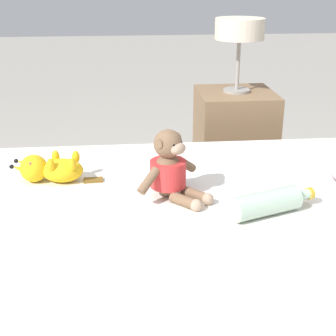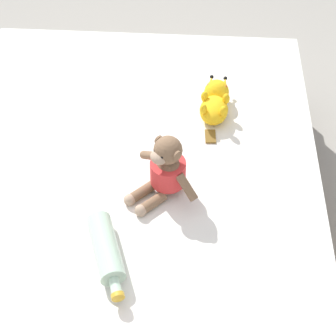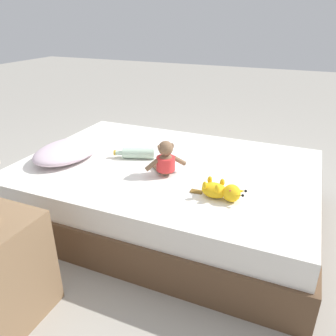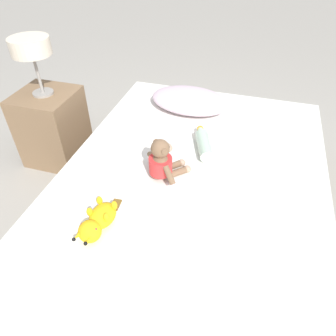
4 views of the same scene
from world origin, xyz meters
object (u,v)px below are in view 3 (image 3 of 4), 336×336
at_px(plush_monkey, 165,161).
at_px(glass_bottle, 138,153).
at_px(bed, 167,191).
at_px(plush_yellow_creature, 222,191).
at_px(pillow, 68,151).

distance_m(plush_monkey, glass_bottle, 0.34).
bearing_deg(plush_monkey, bed, 18.38).
bearing_deg(plush_yellow_creature, plush_monkey, 68.28).
bearing_deg(bed, pillow, 104.87).
xyz_separation_m(bed, pillow, (-0.19, 0.70, 0.27)).
bearing_deg(plush_yellow_creature, glass_bottle, 64.98).
relative_size(pillow, plush_monkey, 2.28).
distance_m(bed, pillow, 0.78).
distance_m(pillow, plush_yellow_creature, 1.18).
bearing_deg(glass_bottle, bed, -92.82).
height_order(pillow, plush_monkey, plush_monkey).
height_order(plush_monkey, glass_bottle, plush_monkey).
bearing_deg(glass_bottle, plush_yellow_creature, -115.02).
xyz_separation_m(pillow, glass_bottle, (0.20, -0.47, -0.02)).
xyz_separation_m(bed, plush_yellow_creature, (-0.32, -0.47, 0.26)).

